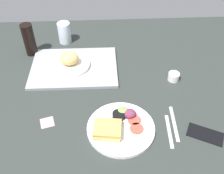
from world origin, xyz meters
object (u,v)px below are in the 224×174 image
(drinking_glass, at_px, (64,33))
(soda_bottle, at_px, (29,40))
(bread_plate_near, at_px, (70,62))
(serving_tray, at_px, (74,67))
(knife, at_px, (174,123))
(cell_phone, at_px, (205,134))
(plate_with_salad, at_px, (119,126))
(espresso_cup, at_px, (174,77))
(fork, at_px, (169,131))
(sticky_note, at_px, (47,122))

(drinking_glass, bearing_deg, soda_bottle, -148.44)
(bread_plate_near, height_order, soda_bottle, soda_bottle)
(serving_tray, xyz_separation_m, knife, (0.45, -0.40, -0.01))
(bread_plate_near, relative_size, cell_phone, 1.35)
(soda_bottle, bearing_deg, drinking_glass, 31.56)
(drinking_glass, relative_size, cell_phone, 0.86)
(bread_plate_near, height_order, cell_phone, bread_plate_near)
(plate_with_salad, relative_size, soda_bottle, 1.55)
(espresso_cup, xyz_separation_m, fork, (-0.09, -0.32, -0.02))
(soda_bottle, bearing_deg, bread_plate_near, -33.15)
(fork, relative_size, cell_phone, 1.18)
(espresso_cup, distance_m, fork, 0.33)
(serving_tray, height_order, drinking_glass, drinking_glass)
(soda_bottle, bearing_deg, cell_phone, -37.31)
(plate_with_salad, bearing_deg, sticky_note, 170.79)
(serving_tray, distance_m, bread_plate_near, 0.04)
(plate_with_salad, relative_size, espresso_cup, 5.04)
(serving_tray, distance_m, drinking_glass, 0.28)
(fork, xyz_separation_m, cell_phone, (0.14, -0.02, 0.00))
(plate_with_salad, distance_m, drinking_glass, 0.73)
(bread_plate_near, bearing_deg, plate_with_salad, -61.36)
(drinking_glass, height_order, fork, drinking_glass)
(espresso_cup, height_order, knife, espresso_cup)
(bread_plate_near, bearing_deg, soda_bottle, 146.85)
(serving_tray, relative_size, bread_plate_near, 2.32)
(soda_bottle, height_order, espresso_cup, soda_bottle)
(serving_tray, relative_size, espresso_cup, 8.04)
(drinking_glass, relative_size, fork, 0.73)
(serving_tray, xyz_separation_m, soda_bottle, (-0.25, 0.15, 0.08))
(serving_tray, xyz_separation_m, fork, (0.42, -0.44, -0.01))
(serving_tray, distance_m, espresso_cup, 0.52)
(soda_bottle, bearing_deg, plate_with_salad, -51.14)
(soda_bottle, xyz_separation_m, knife, (0.69, -0.55, -0.09))
(bread_plate_near, height_order, espresso_cup, bread_plate_near)
(cell_phone, bearing_deg, soda_bottle, 169.84)
(soda_bottle, relative_size, cell_phone, 1.26)
(soda_bottle, bearing_deg, fork, -41.68)
(espresso_cup, bearing_deg, fork, -105.54)
(soda_bottle, height_order, sticky_note, soda_bottle)
(sticky_note, bearing_deg, drinking_glass, 87.22)
(plate_with_salad, distance_m, soda_bottle, 0.73)
(sticky_note, bearing_deg, bread_plate_near, 77.88)
(bread_plate_near, xyz_separation_m, espresso_cup, (0.52, -0.12, -0.02))
(drinking_glass, bearing_deg, knife, -52.19)
(serving_tray, xyz_separation_m, drinking_glass, (-0.07, 0.26, 0.05))
(sticky_note, bearing_deg, espresso_cup, 22.35)
(plate_with_salad, bearing_deg, drinking_glass, 112.18)
(serving_tray, height_order, soda_bottle, soda_bottle)
(bread_plate_near, distance_m, fork, 0.62)
(serving_tray, bearing_deg, espresso_cup, -12.92)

